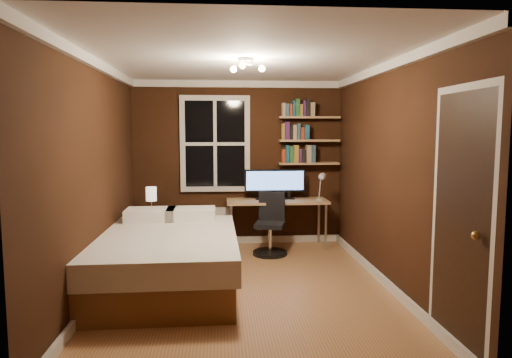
{
  "coord_description": "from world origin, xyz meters",
  "views": [
    {
      "loc": [
        -0.27,
        -4.92,
        1.75
      ],
      "look_at": [
        0.15,
        0.45,
        1.18
      ],
      "focal_mm": 32.0,
      "sensor_mm": 36.0,
      "label": 1
    }
  ],
  "objects": [
    {
      "name": "door",
      "position": [
        1.59,
        -1.55,
        1.02
      ],
      "size": [
        0.03,
        0.82,
        2.05
      ],
      "primitive_type": null,
      "color": "black",
      "rests_on": "ground"
    },
    {
      "name": "radiator",
      "position": [
        -0.33,
        1.99,
        0.29
      ],
      "size": [
        0.38,
        0.13,
        0.57
      ],
      "primitive_type": "cube",
      "color": "beige",
      "rests_on": "ground"
    },
    {
      "name": "bed",
      "position": [
        -0.91,
        0.14,
        0.32
      ],
      "size": [
        1.62,
        2.23,
        0.75
      ],
      "rotation": [
        0.0,
        0.0,
        0.01
      ],
      "color": "brown",
      "rests_on": "ground"
    },
    {
      "name": "wall_left",
      "position": [
        -1.6,
        0.0,
        1.25
      ],
      "size": [
        0.04,
        4.2,
        2.5
      ],
      "primitive_type": "cube",
      "color": "black",
      "rests_on": "ground"
    },
    {
      "name": "door_knob",
      "position": [
        1.55,
        -1.85,
        1.0
      ],
      "size": [
        0.06,
        0.06,
        0.06
      ],
      "primitive_type": "sphere",
      "color": "gold",
      "rests_on": "door"
    },
    {
      "name": "bookshelf_upper",
      "position": [
        1.08,
        1.98,
        1.95
      ],
      "size": [
        0.92,
        0.22,
        0.03
      ],
      "primitive_type": "cube",
      "color": "tan",
      "rests_on": "wall_back"
    },
    {
      "name": "books_row_middle",
      "position": [
        1.08,
        1.98,
        1.73
      ],
      "size": [
        0.42,
        0.16,
        0.23
      ],
      "primitive_type": null,
      "color": "navy",
      "rests_on": "bookshelf_middle"
    },
    {
      "name": "nightstand",
      "position": [
        -1.26,
        1.61,
        0.26
      ],
      "size": [
        0.52,
        0.52,
        0.52
      ],
      "primitive_type": "cube",
      "rotation": [
        0.0,
        0.0,
        0.31
      ],
      "color": "brown",
      "rests_on": "ground"
    },
    {
      "name": "wall_back",
      "position": [
        0.0,
        2.1,
        1.25
      ],
      "size": [
        3.2,
        0.04,
        2.5
      ],
      "primitive_type": "cube",
      "color": "black",
      "rests_on": "ground"
    },
    {
      "name": "monitor_right",
      "position": [
        0.76,
        1.87,
        0.94
      ],
      "size": [
        0.49,
        0.12,
        0.45
      ],
      "primitive_type": null,
      "color": "black",
      "rests_on": "desk"
    },
    {
      "name": "monitor_left",
      "position": [
        0.33,
        1.87,
        0.94
      ],
      "size": [
        0.49,
        0.12,
        0.45
      ],
      "primitive_type": null,
      "color": "black",
      "rests_on": "desk"
    },
    {
      "name": "bedside_lamp",
      "position": [
        -1.26,
        1.61,
        0.73
      ],
      "size": [
        0.15,
        0.15,
        0.44
      ],
      "primitive_type": null,
      "color": "beige",
      "rests_on": "nightstand"
    },
    {
      "name": "ceiling_fixture",
      "position": [
        0.0,
        -0.1,
        2.4
      ],
      "size": [
        0.44,
        0.44,
        0.18
      ],
      "primitive_type": null,
      "color": "beige",
      "rests_on": "ceiling"
    },
    {
      "name": "desk_lamp",
      "position": [
        1.21,
        1.65,
        0.94
      ],
      "size": [
        0.14,
        0.32,
        0.44
      ],
      "primitive_type": null,
      "color": "silver",
      "rests_on": "desk"
    },
    {
      "name": "bookshelf_lower",
      "position": [
        1.08,
        1.98,
        1.25
      ],
      "size": [
        0.92,
        0.22,
        0.03
      ],
      "primitive_type": "cube",
      "color": "tan",
      "rests_on": "wall_back"
    },
    {
      "name": "floor",
      "position": [
        0.0,
        0.0,
        0.0
      ],
      "size": [
        4.2,
        4.2,
        0.0
      ],
      "primitive_type": "plane",
      "color": "#8F5B39",
      "rests_on": "ground"
    },
    {
      "name": "books_row_upper",
      "position": [
        1.08,
        1.98,
        2.08
      ],
      "size": [
        0.54,
        0.16,
        0.23
      ],
      "primitive_type": null,
      "color": "#285D2D",
      "rests_on": "bookshelf_upper"
    },
    {
      "name": "wall_right",
      "position": [
        1.6,
        0.0,
        1.25
      ],
      "size": [
        0.04,
        4.2,
        2.5
      ],
      "primitive_type": "cube",
      "color": "black",
      "rests_on": "ground"
    },
    {
      "name": "books_row_lower",
      "position": [
        1.08,
        1.98,
        1.38
      ],
      "size": [
        0.48,
        0.16,
        0.23
      ],
      "primitive_type": null,
      "color": "maroon",
      "rests_on": "bookshelf_lower"
    },
    {
      "name": "desk",
      "position": [
        0.57,
        1.8,
        0.65
      ],
      "size": [
        1.51,
        0.57,
        0.72
      ],
      "color": "tan",
      "rests_on": "ground"
    },
    {
      "name": "bookshelf_middle",
      "position": [
        1.08,
        1.98,
        1.6
      ],
      "size": [
        0.92,
        0.22,
        0.03
      ],
      "primitive_type": "cube",
      "color": "tan",
      "rests_on": "wall_back"
    },
    {
      "name": "window",
      "position": [
        -0.35,
        2.06,
        1.55
      ],
      "size": [
        1.06,
        0.06,
        1.46
      ],
      "primitive_type": "cube",
      "color": "silver",
      "rests_on": "wall_back"
    },
    {
      "name": "office_chair",
      "position": [
        0.43,
        1.39,
        0.32
      ],
      "size": [
        0.48,
        0.48,
        0.88
      ],
      "rotation": [
        0.0,
        0.0,
        -0.26
      ],
      "color": "black",
      "rests_on": "ground"
    },
    {
      "name": "ceiling",
      "position": [
        0.0,
        0.0,
        2.5
      ],
      "size": [
        3.2,
        4.2,
        0.02
      ],
      "primitive_type": "cube",
      "color": "white",
      "rests_on": "wall_back"
    }
  ]
}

